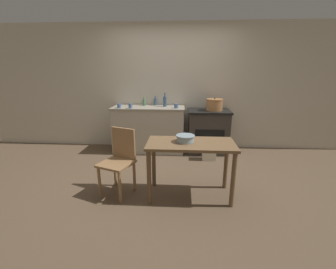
% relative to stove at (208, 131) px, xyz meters
% --- Properties ---
extents(ground_plane, '(14.00, 14.00, 0.00)m').
position_rel_stove_xyz_m(ground_plane, '(-0.76, -1.26, -0.44)').
color(ground_plane, brown).
extents(wall_back, '(8.00, 0.07, 2.55)m').
position_rel_stove_xyz_m(wall_back, '(-0.76, 0.32, 0.84)').
color(wall_back, beige).
rests_on(wall_back, ground_plane).
extents(counter_cabinet, '(1.45, 0.61, 0.92)m').
position_rel_stove_xyz_m(counter_cabinet, '(-1.21, -0.00, 0.03)').
color(counter_cabinet, '#B2A893').
rests_on(counter_cabinet, ground_plane).
extents(stove, '(0.83, 0.61, 0.87)m').
position_rel_stove_xyz_m(stove, '(0.00, 0.00, 0.00)').
color(stove, '#38332D').
rests_on(stove, ground_plane).
extents(work_table, '(1.12, 0.56, 0.75)m').
position_rel_stove_xyz_m(work_table, '(-0.42, -1.73, 0.19)').
color(work_table, brown).
rests_on(work_table, ground_plane).
extents(chair, '(0.52, 0.52, 0.89)m').
position_rel_stove_xyz_m(chair, '(-1.37, -1.69, 0.04)').
color(chair, '#997047').
rests_on(chair, ground_plane).
extents(flour_sack, '(0.25, 0.18, 0.33)m').
position_rel_stove_xyz_m(flour_sack, '(-0.02, -0.44, -0.27)').
color(flour_sack, beige).
rests_on(flour_sack, ground_plane).
extents(stock_pot, '(0.33, 0.33, 0.25)m').
position_rel_stove_xyz_m(stock_pot, '(0.10, -0.02, 0.55)').
color(stock_pot, '#B77A47').
rests_on(stock_pot, stove).
extents(mixing_bowl_large, '(0.24, 0.24, 0.09)m').
position_rel_stove_xyz_m(mixing_bowl_large, '(-0.49, -1.71, 0.37)').
color(mixing_bowl_large, '#93A8B2').
rests_on(mixing_bowl_large, work_table).
extents(bottle_far_left, '(0.07, 0.07, 0.17)m').
position_rel_stove_xyz_m(bottle_far_left, '(-1.33, 0.15, 0.55)').
color(bottle_far_left, '#517F5B').
rests_on(bottle_far_left, counter_cabinet).
extents(bottle_left, '(0.07, 0.07, 0.27)m').
position_rel_stove_xyz_m(bottle_left, '(-0.89, 0.06, 0.59)').
color(bottle_left, '#3D5675').
rests_on(bottle_left, counter_cabinet).
extents(bottle_mid_left, '(0.06, 0.06, 0.19)m').
position_rel_stove_xyz_m(bottle_mid_left, '(-1.10, 0.21, 0.56)').
color(bottle_mid_left, '#3D5675').
rests_on(bottle_mid_left, counter_cabinet).
extents(cup_center_left, '(0.07, 0.07, 0.09)m').
position_rel_stove_xyz_m(cup_center_left, '(-1.53, -0.22, 0.54)').
color(cup_center_left, '#4C6B99').
rests_on(cup_center_left, counter_cabinet).
extents(cup_center, '(0.08, 0.08, 0.08)m').
position_rel_stove_xyz_m(cup_center, '(-1.75, -0.21, 0.53)').
color(cup_center, '#4C6B99').
rests_on(cup_center, counter_cabinet).
extents(cup_center_right, '(0.08, 0.08, 0.08)m').
position_rel_stove_xyz_m(cup_center_right, '(-0.65, -0.14, 0.53)').
color(cup_center_right, '#4C6B99').
rests_on(cup_center_right, counter_cabinet).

